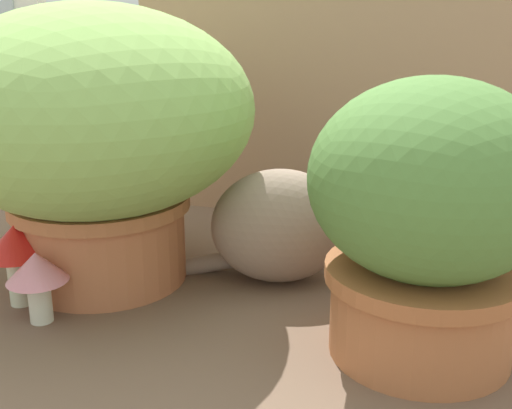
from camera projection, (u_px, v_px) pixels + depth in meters
ground_plane at (205, 308)px, 1.14m from camera, size 6.00×6.00×0.00m
cardboard_backdrop at (341, 57)px, 1.50m from camera, size 1.01×0.03×0.79m
grass_planter at (94, 127)px, 1.18m from camera, size 0.59×0.59×0.52m
leafy_planter at (429, 213)px, 0.93m from camera, size 0.35×0.35×0.42m
cat at (289, 220)px, 1.22m from camera, size 0.39×0.25×0.32m
mushroom_ornament_pink at (37, 273)px, 1.07m from camera, size 0.10×0.10×0.12m
mushroom_ornament_red at (16, 247)px, 1.13m from camera, size 0.11×0.11×0.15m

